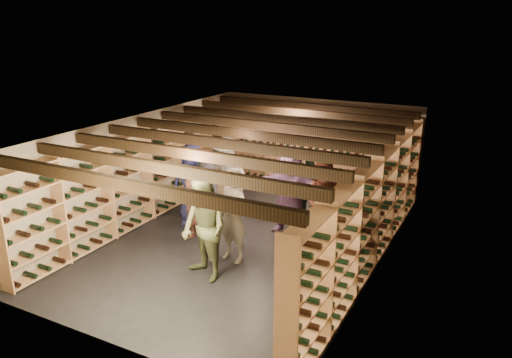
{
  "coord_description": "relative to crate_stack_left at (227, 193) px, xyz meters",
  "views": [
    {
      "loc": [
        4.6,
        -8.42,
        4.45
      ],
      "look_at": [
        0.11,
        0.2,
        1.29
      ],
      "focal_mm": 35.0,
      "sensor_mm": 36.0,
      "label": 1
    }
  ],
  "objects": [
    {
      "name": "walls",
      "position": [
        1.24,
        -1.3,
        0.78
      ],
      "size": [
        5.52,
        8.02,
        2.4
      ],
      "color": "tan",
      "rests_on": "ground"
    },
    {
      "name": "person_7",
      "position": [
        1.46,
        -2.23,
        0.48
      ],
      "size": [
        0.73,
        0.55,
        1.82
      ],
      "primitive_type": "imported",
      "rotation": [
        0.0,
        0.0,
        -0.18
      ],
      "color": "gray",
      "rests_on": "ground"
    },
    {
      "name": "person_6",
      "position": [
        -0.26,
        -1.07,
        0.49
      ],
      "size": [
        1.04,
        0.85,
        1.84
      ],
      "primitive_type": "imported",
      "rotation": [
        0.0,
        0.0,
        0.34
      ],
      "color": "#1E204E",
      "rests_on": "ground"
    },
    {
      "name": "person_2",
      "position": [
        1.36,
        -3.07,
        0.51
      ],
      "size": [
        1.11,
        1.01,
        1.86
      ],
      "primitive_type": "imported",
      "rotation": [
        0.0,
        0.0,
        -0.41
      ],
      "color": "#505533",
      "rests_on": "ground"
    },
    {
      "name": "person_0",
      "position": [
        0.25,
        -1.26,
        0.36
      ],
      "size": [
        0.86,
        0.65,
        1.58
      ],
      "primitive_type": "imported",
      "rotation": [
        0.0,
        0.0,
        -0.2
      ],
      "color": "black",
      "rests_on": "ground"
    },
    {
      "name": "person_5",
      "position": [
        0.32,
        -1.83,
        0.32
      ],
      "size": [
        1.45,
        0.75,
        1.5
      ],
      "primitive_type": "imported",
      "rotation": [
        0.0,
        0.0,
        -0.23
      ],
      "color": "brown",
      "rests_on": "ground"
    },
    {
      "name": "ground",
      "position": [
        1.24,
        -1.3,
        -0.42
      ],
      "size": [
        8.0,
        8.0,
        0.0
      ],
      "primitive_type": "plane",
      "color": "black",
      "rests_on": "ground"
    },
    {
      "name": "ceiling_joists",
      "position": [
        1.24,
        -1.3,
        1.84
      ],
      "size": [
        5.4,
        7.12,
        0.18
      ],
      "color": "black",
      "rests_on": "ground"
    },
    {
      "name": "wine_rack_right",
      "position": [
        3.81,
        -1.3,
        0.65
      ],
      "size": [
        0.32,
        7.5,
        2.15
      ],
      "color": "tan",
      "rests_on": "ground"
    },
    {
      "name": "person_12",
      "position": [
        3.42,
        -1.4,
        0.38
      ],
      "size": [
        0.89,
        0.69,
        1.62
      ],
      "primitive_type": "imported",
      "rotation": [
        0.0,
        0.0,
        0.24
      ],
      "color": "#303135",
      "rests_on": "ground"
    },
    {
      "name": "crate_stack_left",
      "position": [
        0.0,
        0.0,
        0.0
      ],
      "size": [
        0.58,
        0.47,
        0.85
      ],
      "rotation": [
        0.0,
        0.0,
        0.33
      ],
      "color": "tan",
      "rests_on": "ground"
    },
    {
      "name": "crate_loose",
      "position": [
        2.98,
        0.61,
        -0.34
      ],
      "size": [
        0.54,
        0.4,
        0.17
      ],
      "primitive_type": "cube",
      "rotation": [
        0.0,
        0.0,
        -0.14
      ],
      "color": "tan",
      "rests_on": "ground"
    },
    {
      "name": "crate_stack_right",
      "position": [
        2.09,
        1.34,
        -0.17
      ],
      "size": [
        0.58,
        0.47,
        0.51
      ],
      "rotation": [
        0.0,
        0.0,
        0.33
      ],
      "color": "tan",
      "rests_on": "ground"
    },
    {
      "name": "person_9",
      "position": [
        0.0,
        0.0,
        0.46
      ],
      "size": [
        1.25,
        0.87,
        1.78
      ],
      "primitive_type": "imported",
      "rotation": [
        0.0,
        0.0,
        0.19
      ],
      "color": "#B9B5AA",
      "rests_on": "ground"
    },
    {
      "name": "person_10",
      "position": [
        2.08,
        0.0,
        0.36
      ],
      "size": [
        1.0,
        0.7,
        1.57
      ],
      "primitive_type": "imported",
      "rotation": [
        0.0,
        0.0,
        0.39
      ],
      "color": "#274930",
      "rests_on": "ground"
    },
    {
      "name": "person_4",
      "position": [
        3.42,
        -2.11,
        0.35
      ],
      "size": [
        0.97,
        0.56,
        1.56
      ],
      "primitive_type": "imported",
      "rotation": [
        0.0,
        0.0,
        0.21
      ],
      "color": "#1E5771",
      "rests_on": "ground"
    },
    {
      "name": "wine_rack_left",
      "position": [
        -1.33,
        -1.3,
        0.65
      ],
      "size": [
        0.32,
        7.5,
        2.15
      ],
      "color": "tan",
      "rests_on": "ground"
    },
    {
      "name": "person_8",
      "position": [
        2.74,
        -0.74,
        0.47
      ],
      "size": [
        0.99,
        0.84,
        1.8
      ],
      "primitive_type": "imported",
      "rotation": [
        0.0,
        0.0,
        0.2
      ],
      "color": "#461E15",
      "rests_on": "ground"
    },
    {
      "name": "wine_rack_back",
      "position": [
        1.24,
        2.53,
        0.65
      ],
      "size": [
        4.7,
        0.3,
        2.15
      ],
      "color": "tan",
      "rests_on": "ground"
    },
    {
      "name": "ceiling",
      "position": [
        1.24,
        -1.3,
        1.98
      ],
      "size": [
        5.5,
        8.0,
        0.01
      ],
      "primitive_type": "cube",
      "color": "beige",
      "rests_on": "walls"
    },
    {
      "name": "person_11",
      "position": [
        1.85,
        -0.5,
        0.53
      ],
      "size": [
        1.83,
        0.8,
        1.91
      ],
      "primitive_type": "imported",
      "rotation": [
        0.0,
        0.0,
        0.14
      ],
      "color": "slate",
      "rests_on": "ground"
    }
  ]
}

